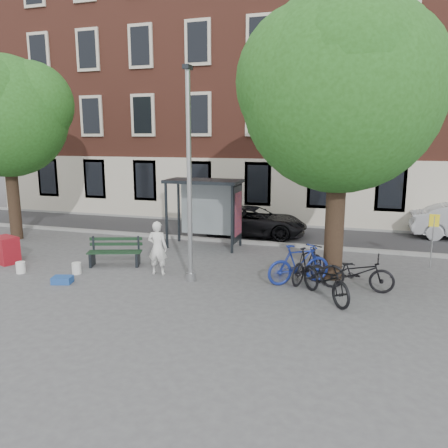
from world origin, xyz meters
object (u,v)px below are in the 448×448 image
object	(u,v)px
bike_b	(299,264)
notice_sign	(433,230)
red_stand	(5,250)
bike_a	(357,272)
car_dark	(254,221)
lamppost	(189,187)
bench	(115,253)
painter	(158,248)
bike_d	(307,264)
bus_shelter	(214,198)
bike_c	(326,279)

from	to	relation	value
bike_b	notice_sign	world-z (taller)	notice_sign
notice_sign	red_stand	bearing A→B (deg)	-168.65
bike_a	car_dark	world-z (taller)	car_dark
lamppost	bench	distance (m)	3.88
painter	bike_b	distance (m)	4.32
bike_a	bike_d	bearing A→B (deg)	78.93
bus_shelter	bench	size ratio (longest dim) A/B	1.55
bike_a	red_stand	bearing A→B (deg)	96.06
bus_shelter	bench	xyz separation A→B (m)	(-2.37, -3.34, -1.50)
bike_d	lamppost	bearing A→B (deg)	36.43
bench	bike_c	bearing A→B (deg)	-28.17
bench	bike_a	bearing A→B (deg)	-20.21
lamppost	bike_b	bearing A→B (deg)	12.20
bike_a	bike_d	world-z (taller)	bike_d
bench	painter	bearing A→B (deg)	-33.42
car_dark	bike_a	bearing A→B (deg)	-146.04
lamppost	bike_c	distance (m)	4.54
painter	red_stand	world-z (taller)	painter
bus_shelter	bike_b	world-z (taller)	bus_shelter
lamppost	bike_a	world-z (taller)	lamppost
bike_a	notice_sign	xyz separation A→B (m)	(2.29, 2.94, 0.74)
bike_a	notice_sign	size ratio (longest dim) A/B	1.12
notice_sign	bench	bearing A→B (deg)	-167.92
painter	red_stand	bearing A→B (deg)	-1.74
painter	car_dark	world-z (taller)	painter
bench	bike_d	world-z (taller)	bike_d
lamppost	bike_c	size ratio (longest dim) A/B	2.86
painter	bench	world-z (taller)	painter
lamppost	bike_b	size ratio (longest dim) A/B	3.12
bench	red_stand	bearing A→B (deg)	173.94
bus_shelter	notice_sign	distance (m)	7.66
painter	bike_c	size ratio (longest dim) A/B	0.78
bike_d	bench	bearing A→B (deg)	22.46
car_dark	painter	bearing A→B (deg)	163.78
painter	bike_d	world-z (taller)	painter
painter	bike_d	distance (m)	4.56
bike_d	red_stand	xyz separation A→B (m)	(-10.00, -0.97, -0.10)
car_dark	bench	bearing A→B (deg)	147.78
bike_c	red_stand	size ratio (longest dim) A/B	2.38
bike_c	notice_sign	world-z (taller)	notice_sign
lamppost	bike_b	world-z (taller)	lamppost
bus_shelter	bike_d	bearing A→B (deg)	-39.23
bike_b	red_stand	world-z (taller)	bike_b
bench	bike_d	xyz separation A→B (m)	(6.29, 0.14, 0.13)
lamppost	bike_a	distance (m)	5.25
bench	notice_sign	distance (m)	10.38
bike_b	bike_d	bearing A→B (deg)	-77.60
notice_sign	painter	bearing A→B (deg)	-161.91
bench	bike_b	xyz separation A→B (m)	(6.08, -0.09, 0.17)
painter	bike_a	distance (m)	5.92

